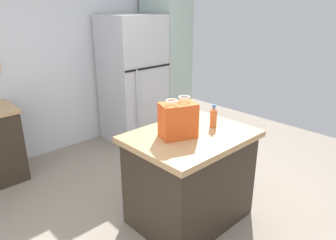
{
  "coord_description": "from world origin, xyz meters",
  "views": [
    {
      "loc": [
        -1.9,
        -1.81,
        2.0
      ],
      "look_at": [
        0.06,
        0.27,
        0.95
      ],
      "focal_mm": 34.09,
      "sensor_mm": 36.0,
      "label": 1
    }
  ],
  "objects_px": {
    "kitchen_island": "(190,177)",
    "tall_cabinet": "(166,59)",
    "bottle": "(213,117)",
    "refrigerator": "(133,79)",
    "small_box": "(182,120)",
    "shopping_bag": "(178,120)"
  },
  "relations": [
    {
      "from": "kitchen_island",
      "to": "refrigerator",
      "type": "height_order",
      "value": "refrigerator"
    },
    {
      "from": "tall_cabinet",
      "to": "small_box",
      "type": "height_order",
      "value": "tall_cabinet"
    },
    {
      "from": "small_box",
      "to": "tall_cabinet",
      "type": "bearing_deg",
      "value": 50.75
    },
    {
      "from": "tall_cabinet",
      "to": "bottle",
      "type": "height_order",
      "value": "tall_cabinet"
    },
    {
      "from": "refrigerator",
      "to": "small_box",
      "type": "distance_m",
      "value": 1.93
    },
    {
      "from": "refrigerator",
      "to": "bottle",
      "type": "height_order",
      "value": "refrigerator"
    },
    {
      "from": "small_box",
      "to": "shopping_bag",
      "type": "bearing_deg",
      "value": -143.83
    },
    {
      "from": "bottle",
      "to": "tall_cabinet",
      "type": "bearing_deg",
      "value": 57.51
    },
    {
      "from": "refrigerator",
      "to": "bottle",
      "type": "distance_m",
      "value": 2.1
    },
    {
      "from": "refrigerator",
      "to": "shopping_bag",
      "type": "xyz_separation_m",
      "value": [
        -1.0,
        -1.95,
        0.13
      ]
    },
    {
      "from": "small_box",
      "to": "bottle",
      "type": "height_order",
      "value": "bottle"
    },
    {
      "from": "shopping_bag",
      "to": "tall_cabinet",
      "type": "bearing_deg",
      "value": 49.09
    },
    {
      "from": "tall_cabinet",
      "to": "shopping_bag",
      "type": "height_order",
      "value": "tall_cabinet"
    },
    {
      "from": "refrigerator",
      "to": "shopping_bag",
      "type": "height_order",
      "value": "refrigerator"
    },
    {
      "from": "kitchen_island",
      "to": "shopping_bag",
      "type": "bearing_deg",
      "value": 163.99
    },
    {
      "from": "kitchen_island",
      "to": "refrigerator",
      "type": "distance_m",
      "value": 2.22
    },
    {
      "from": "kitchen_island",
      "to": "tall_cabinet",
      "type": "distance_m",
      "value": 2.61
    },
    {
      "from": "kitchen_island",
      "to": "tall_cabinet",
      "type": "bearing_deg",
      "value": 51.92
    },
    {
      "from": "refrigerator",
      "to": "bottle",
      "type": "xyz_separation_m",
      "value": [
        -0.6,
        -2.01,
        0.07
      ]
    },
    {
      "from": "refrigerator",
      "to": "tall_cabinet",
      "type": "xyz_separation_m",
      "value": [
        0.68,
        0.0,
        0.22
      ]
    },
    {
      "from": "small_box",
      "to": "kitchen_island",
      "type": "bearing_deg",
      "value": -116.88
    },
    {
      "from": "refrigerator",
      "to": "bottle",
      "type": "relative_size",
      "value": 8.4
    }
  ]
}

